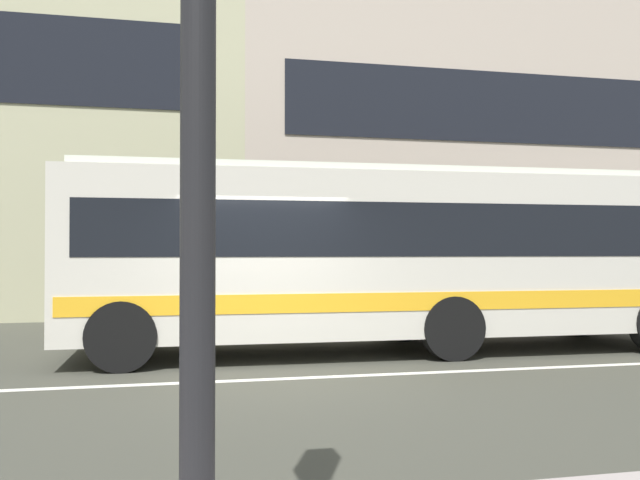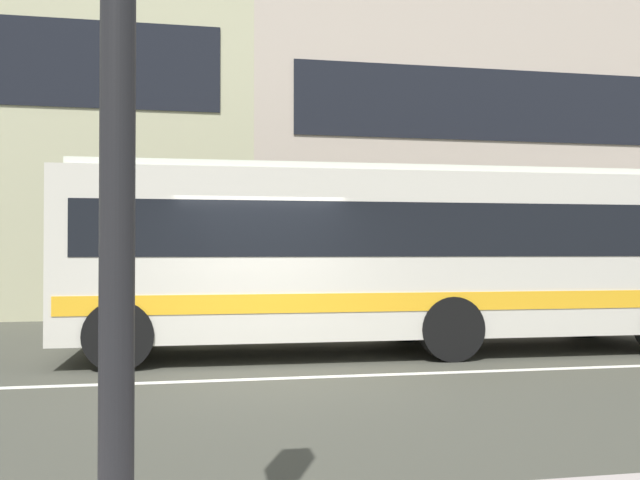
# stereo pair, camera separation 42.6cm
# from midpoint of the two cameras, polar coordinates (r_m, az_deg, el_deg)

# --- Properties ---
(ground_plane) EXTENTS (160.00, 160.00, 0.00)m
(ground_plane) POSITION_cam_midpoint_polar(r_m,az_deg,el_deg) (9.18, -5.30, -11.60)
(ground_plane) COLOR #414138
(lane_centre_line) EXTENTS (60.00, 0.16, 0.01)m
(lane_centre_line) POSITION_cam_midpoint_polar(r_m,az_deg,el_deg) (9.18, -5.30, -11.58)
(lane_centre_line) COLOR silver
(lane_centre_line) RESTS_ON ground_plane
(apartment_block_right) EXTENTS (25.55, 11.71, 9.79)m
(apartment_block_right) POSITION_cam_midpoint_polar(r_m,az_deg,el_deg) (27.38, 19.43, 5.86)
(apartment_block_right) COLOR #BFAF9E
(apartment_block_right) RESTS_ON ground_plane
(transit_bus) EXTENTS (10.69, 2.80, 3.05)m
(transit_bus) POSITION_cam_midpoint_polar(r_m,az_deg,el_deg) (11.61, 4.81, -0.99)
(transit_bus) COLOR beige
(transit_bus) RESTS_ON ground_plane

